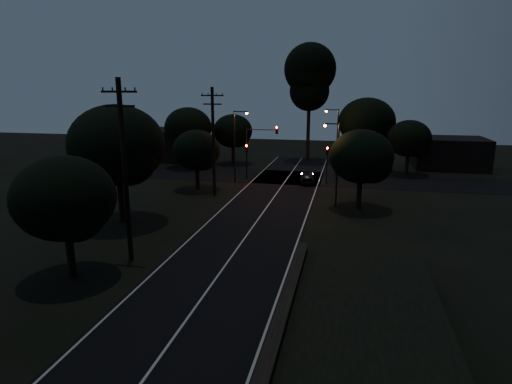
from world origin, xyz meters
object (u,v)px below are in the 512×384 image
at_px(tall_pine, 310,76).
at_px(streetlight_a, 236,142).
at_px(signal_mast, 261,143).
at_px(streetlight_b, 336,138).
at_px(signal_left, 247,155).
at_px(utility_pole_mid, 125,169).
at_px(utility_pole_far, 213,140).
at_px(streetlight_c, 336,159).
at_px(signal_right, 327,158).
at_px(car, 307,177).

bearing_deg(tall_pine, streetlight_a, -110.36).
relative_size(signal_mast, streetlight_b, 0.78).
bearing_deg(streetlight_b, signal_left, -157.95).
bearing_deg(streetlight_a, signal_left, 70.41).
distance_m(utility_pole_mid, utility_pole_far, 17.00).
height_order(utility_pole_far, streetlight_b, utility_pole_far).
bearing_deg(streetlight_c, utility_pole_mid, -128.26).
distance_m(utility_pole_far, signal_left, 8.53).
xyz_separation_m(utility_pole_far, signal_left, (1.40, 7.99, -2.65)).
height_order(tall_pine, streetlight_a, tall_pine).
relative_size(signal_left, signal_right, 1.00).
distance_m(tall_pine, streetlight_c, 26.58).
height_order(tall_pine, streetlight_b, tall_pine).
height_order(utility_pole_mid, streetlight_c, utility_pole_mid).
xyz_separation_m(signal_mast, streetlight_b, (8.22, 4.01, 0.30)).
bearing_deg(utility_pole_mid, tall_pine, 80.07).
bearing_deg(car, tall_pine, -91.46).
relative_size(signal_right, car, 1.07).
distance_m(signal_right, streetlight_b, 4.45).
relative_size(signal_right, streetlight_c, 0.55).
height_order(signal_left, streetlight_a, streetlight_a).
relative_size(signal_left, streetlight_b, 0.51).
height_order(signal_right, car, signal_right).
relative_size(utility_pole_mid, utility_pole_far, 1.05).
relative_size(signal_left, car, 1.07).
distance_m(utility_pole_far, streetlight_c, 12.05).
height_order(utility_pole_far, tall_pine, tall_pine).
distance_m(streetlight_b, car, 6.71).
bearing_deg(tall_pine, utility_pole_far, -106.93).
distance_m(utility_pole_far, car, 12.27).
height_order(utility_pole_far, signal_mast, utility_pole_far).
bearing_deg(utility_pole_mid, signal_mast, 82.96).
height_order(signal_right, streetlight_b, streetlight_b).
bearing_deg(signal_right, streetlight_a, -168.66).
height_order(tall_pine, signal_left, tall_pine).
xyz_separation_m(utility_pole_mid, car, (8.55, 24.36, -5.08)).
height_order(signal_left, signal_right, same).
distance_m(streetlight_a, streetlight_b, 12.19).
relative_size(utility_pole_mid, tall_pine, 0.66).
bearing_deg(streetlight_a, tall_pine, 69.64).
distance_m(utility_pole_mid, tall_pine, 41.09).
distance_m(signal_left, streetlight_a, 2.77).
distance_m(utility_pole_mid, signal_right, 27.30).
bearing_deg(tall_pine, streetlight_b, -68.62).
distance_m(utility_pole_far, streetlight_b, 16.51).
bearing_deg(utility_pole_mid, car, 70.66).
distance_m(utility_pole_mid, streetlight_b, 31.15).
bearing_deg(utility_pole_far, tall_pine, 73.07).
height_order(streetlight_c, car, streetlight_c).
height_order(utility_pole_far, streetlight_a, utility_pole_far).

